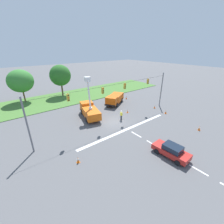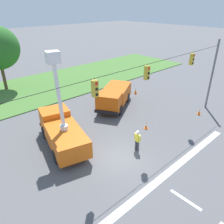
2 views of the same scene
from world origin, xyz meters
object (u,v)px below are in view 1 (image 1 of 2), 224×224
object	(u,v)px
traffic_cone_foreground_left	(166,112)
traffic_cone_lane_edge_a	(78,160)
tree_centre	(60,75)
traffic_cone_foreground_right	(155,107)
traffic_cone_near_bucket	(126,98)
utility_truck_bucket_lift	(90,110)
tree_west	(21,81)
utility_truck_support_near	(115,99)
sedan_red	(171,151)
traffic_cone_mid_right	(199,128)
road_worker	(121,115)
traffic_cone_mid_left	(127,111)

from	to	relation	value
traffic_cone_foreground_left	traffic_cone_lane_edge_a	distance (m)	19.79
tree_centre	traffic_cone_foreground_right	size ratio (longest dim) A/B	11.93
traffic_cone_lane_edge_a	traffic_cone_near_bucket	bearing A→B (deg)	33.55
utility_truck_bucket_lift	traffic_cone_foreground_right	bearing A→B (deg)	-20.21
tree_west	utility_truck_support_near	bearing A→B (deg)	-42.14
traffic_cone_foreground_left	traffic_cone_near_bucket	size ratio (longest dim) A/B	1.06
traffic_cone_foreground_left	utility_truck_support_near	bearing A→B (deg)	112.98
tree_west	sedan_red	bearing A→B (deg)	-73.23
traffic_cone_mid_right	traffic_cone_lane_edge_a	world-z (taller)	traffic_cone_lane_edge_a
utility_truck_support_near	traffic_cone_lane_edge_a	bearing A→B (deg)	-141.34
traffic_cone_lane_edge_a	road_worker	bearing A→B (deg)	24.99
traffic_cone_mid_right	tree_west	bearing A→B (deg)	120.56
utility_truck_support_near	traffic_cone_mid_right	xyz separation A→B (m)	(2.92, -17.44, -0.85)
sedan_red	traffic_cone_lane_edge_a	distance (m)	10.91
utility_truck_bucket_lift	traffic_cone_lane_edge_a	size ratio (longest dim) A/B	9.36
traffic_cone_mid_left	traffic_cone_near_bucket	distance (m)	8.54
traffic_cone_lane_edge_a	traffic_cone_mid_right	bearing A→B (deg)	-15.98
sedan_red	traffic_cone_lane_edge_a	size ratio (longest dim) A/B	5.53
utility_truck_bucket_lift	traffic_cone_lane_edge_a	world-z (taller)	utility_truck_bucket_lift
tree_west	traffic_cone_lane_edge_a	distance (m)	26.94
traffic_cone_foreground_right	tree_west	bearing A→B (deg)	133.92
utility_truck_support_near	road_worker	size ratio (longest dim) A/B	3.66
traffic_cone_lane_edge_a	utility_truck_bucket_lift	bearing A→B (deg)	53.21
utility_truck_bucket_lift	tree_centre	bearing A→B (deg)	86.04
utility_truck_bucket_lift	traffic_cone_near_bucket	size ratio (longest dim) A/B	9.83
road_worker	traffic_cone_mid_left	distance (m)	3.56
utility_truck_bucket_lift	traffic_cone_mid_left	distance (m)	7.56
road_worker	traffic_cone_mid_left	xyz separation A→B (m)	(3.09, 1.62, -0.70)
tree_west	traffic_cone_near_bucket	xyz separation A→B (m)	(20.37, -13.41, -4.57)
tree_west	sedan_red	size ratio (longest dim) A/B	1.71
tree_centre	road_worker	bearing A→B (deg)	-82.55
utility_truck_bucket_lift	road_worker	world-z (taller)	utility_truck_bucket_lift
tree_west	traffic_cone_mid_right	xyz separation A→B (m)	(18.75, -31.76, -4.56)
traffic_cone_mid_left	traffic_cone_near_bucket	world-z (taller)	traffic_cone_near_bucket
tree_west	utility_truck_bucket_lift	world-z (taller)	tree_west
utility_truck_support_near	sedan_red	size ratio (longest dim) A/B	1.48
traffic_cone_mid_left	traffic_cone_lane_edge_a	bearing A→B (deg)	-154.41
tree_centre	sedan_red	bearing A→B (deg)	-88.44
sedan_red	traffic_cone_foreground_right	world-z (taller)	sedan_red
traffic_cone_near_bucket	tree_west	bearing A→B (deg)	146.64
traffic_cone_foreground_left	traffic_cone_mid_right	distance (m)	7.14
utility_truck_bucket_lift	road_worker	xyz separation A→B (m)	(3.79, -4.54, -0.40)
tree_centre	traffic_cone_near_bucket	size ratio (longest dim) A/B	10.60
utility_truck_support_near	utility_truck_bucket_lift	bearing A→B (deg)	-162.49
tree_west	tree_centre	bearing A→B (deg)	-5.47
road_worker	utility_truck_bucket_lift	bearing A→B (deg)	129.86
traffic_cone_near_bucket	traffic_cone_lane_edge_a	distance (m)	23.77
tree_west	traffic_cone_foreground_left	distance (m)	32.34
traffic_cone_mid_left	sedan_red	bearing A→B (deg)	-111.33
tree_west	utility_truck_bucket_lift	distance (m)	18.91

